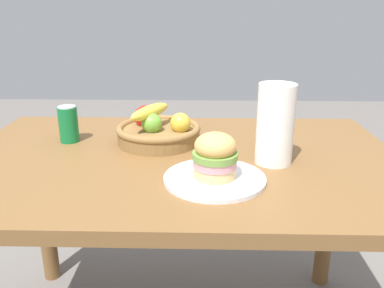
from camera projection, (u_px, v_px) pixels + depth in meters
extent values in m
cube|color=brown|center=(179.00, 162.00, 1.28)|extent=(1.40, 0.90, 0.04)
cylinder|color=brown|center=(44.00, 208.00, 1.77)|extent=(0.07, 0.07, 0.71)
cylinder|color=brown|center=(328.00, 212.00, 1.74)|extent=(0.07, 0.07, 0.71)
cylinder|color=white|center=(215.00, 179.00, 1.09)|extent=(0.28, 0.28, 0.01)
cylinder|color=#E5BC75|center=(215.00, 172.00, 1.09)|extent=(0.11, 0.11, 0.03)
cylinder|color=pink|center=(215.00, 163.00, 1.08)|extent=(0.12, 0.12, 0.02)
cylinder|color=olive|center=(215.00, 156.00, 1.07)|extent=(0.12, 0.12, 0.02)
ellipsoid|color=#EAAD5D|center=(215.00, 146.00, 1.06)|extent=(0.11, 0.11, 0.07)
cylinder|color=#147238|center=(68.00, 125.00, 1.39)|extent=(0.07, 0.07, 0.12)
cylinder|color=silver|center=(67.00, 107.00, 1.37)|extent=(0.06, 0.06, 0.00)
cylinder|color=olive|center=(159.00, 135.00, 1.39)|extent=(0.28, 0.28, 0.05)
torus|color=olive|center=(158.00, 129.00, 1.38)|extent=(0.29, 0.29, 0.02)
sphere|color=gold|center=(180.00, 123.00, 1.35)|extent=(0.07, 0.07, 0.07)
sphere|color=red|center=(145.00, 116.00, 1.42)|extent=(0.08, 0.08, 0.08)
sphere|color=#6BAD38|center=(152.00, 123.00, 1.35)|extent=(0.07, 0.07, 0.07)
ellipsoid|color=yellow|center=(150.00, 112.00, 1.36)|extent=(0.14, 0.20, 0.05)
cylinder|color=white|center=(275.00, 124.00, 1.18)|extent=(0.11, 0.11, 0.24)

